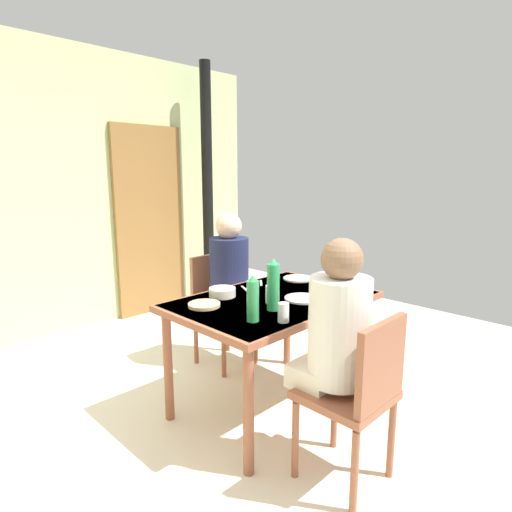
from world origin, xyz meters
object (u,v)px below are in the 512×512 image
object	(u,v)px
water_bottle_green_near	(253,299)
water_bottle_green_far	(273,286)
chair_far_diner	(219,302)
person_near_diner	(337,327)
dining_table	(273,310)
person_far_diner	(230,270)
serving_bowl_center	(222,292)
chair_near_diner	(359,391)

from	to	relation	value
water_bottle_green_near	water_bottle_green_far	world-z (taller)	water_bottle_green_far
chair_far_diner	water_bottle_green_near	size ratio (longest dim) A/B	3.40
person_near_diner	dining_table	bearing A→B (deg)	69.44
water_bottle_green_far	person_near_diner	bearing A→B (deg)	-98.33
person_far_diner	dining_table	bearing A→B (deg)	71.48
person_far_diner	serving_bowl_center	distance (m)	0.56
chair_far_diner	person_far_diner	bearing A→B (deg)	90.00
water_bottle_green_near	water_bottle_green_far	distance (m)	0.22
chair_far_diner	person_far_diner	distance (m)	0.31
dining_table	person_near_diner	world-z (taller)	person_near_diner
dining_table	person_far_diner	distance (m)	0.69
chair_far_diner	dining_table	bearing A→B (deg)	74.56
chair_near_diner	dining_table	bearing A→B (deg)	72.82
person_near_diner	water_bottle_green_near	xyz separation A→B (m)	(-0.14, 0.43, 0.08)
person_near_diner	serving_bowl_center	xyz separation A→B (m)	(0.04, 0.90, -0.01)
water_bottle_green_near	water_bottle_green_far	bearing A→B (deg)	13.44
chair_near_diner	person_near_diner	size ratio (longest dim) A/B	1.13
chair_near_diner	person_far_diner	world-z (taller)	person_far_diner
water_bottle_green_near	person_far_diner	bearing A→B (deg)	54.74
person_far_diner	water_bottle_green_near	distance (m)	1.04
dining_table	water_bottle_green_near	world-z (taller)	water_bottle_green_near
chair_far_diner	water_bottle_green_near	bearing A→B (deg)	58.66
water_bottle_green_near	dining_table	bearing A→B (deg)	28.36
person_near_diner	serving_bowl_center	distance (m)	0.90
chair_far_diner	person_near_diner	xyz separation A→B (m)	(-0.45, -1.42, 0.28)
person_near_diner	water_bottle_green_far	xyz separation A→B (m)	(0.07, 0.48, 0.10)
serving_bowl_center	person_far_diner	bearing A→B (deg)	42.92
dining_table	person_far_diner	bearing A→B (deg)	71.48
person_far_diner	chair_far_diner	bearing A→B (deg)	-90.00
dining_table	water_bottle_green_near	distance (m)	0.48
chair_near_diner	water_bottle_green_near	world-z (taller)	water_bottle_green_near
water_bottle_green_far	chair_far_diner	bearing A→B (deg)	67.64
person_near_diner	person_far_diner	size ratio (longest dim) A/B	1.00
dining_table	person_far_diner	xyz separation A→B (m)	(0.21, 0.64, 0.12)
serving_bowl_center	dining_table	bearing A→B (deg)	-52.54
person_far_diner	water_bottle_green_near	world-z (taller)	person_far_diner
chair_near_diner	water_bottle_green_near	size ratio (longest dim) A/B	3.40
chair_near_diner	person_near_diner	distance (m)	0.31
chair_far_diner	person_near_diner	distance (m)	1.51
chair_near_diner	person_far_diner	xyz separation A→B (m)	(0.45, 1.42, 0.28)
person_near_diner	chair_near_diner	bearing A→B (deg)	-90.00
chair_near_diner	water_bottle_green_far	distance (m)	0.73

